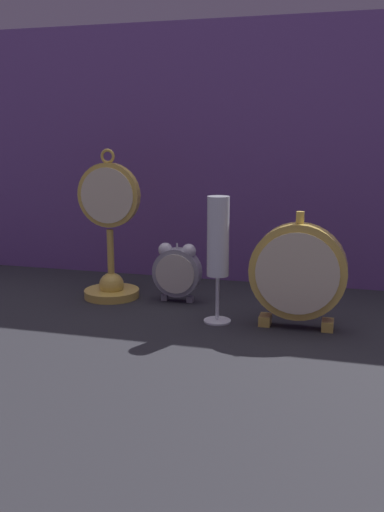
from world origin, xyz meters
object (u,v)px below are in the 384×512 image
at_px(champagne_flute, 218,245).
at_px(pocket_watch_on_stand, 110,243).
at_px(alarm_clock_twin_bell, 177,270).
at_px(mantel_clock_silver, 298,272).

bearing_deg(champagne_flute, pocket_watch_on_stand, 158.53).
xyz_separation_m(pocket_watch_on_stand, alarm_clock_twin_bell, (0.14, 0.01, -0.05)).
height_order(mantel_clock_silver, champagne_flute, champagne_flute).
bearing_deg(pocket_watch_on_stand, alarm_clock_twin_bell, 2.55).
height_order(alarm_clock_twin_bell, champagne_flute, champagne_flute).
bearing_deg(pocket_watch_on_stand, champagne_flute, -21.47).
xyz_separation_m(pocket_watch_on_stand, champagne_flute, (0.25, -0.10, 0.03)).
distance_m(pocket_watch_on_stand, alarm_clock_twin_bell, 0.15).
bearing_deg(mantel_clock_silver, pocket_watch_on_stand, 166.54).
xyz_separation_m(mantel_clock_silver, champagne_flute, (-0.14, -0.00, 0.04)).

